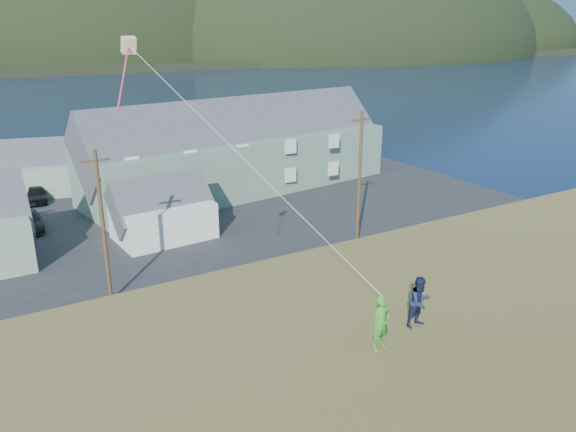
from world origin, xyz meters
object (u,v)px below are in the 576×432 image
object	(u,v)px
lodge	(241,148)
shed_palegreen_far	(21,170)
kite_flyer_green	(381,323)
kite_flyer_navy	(420,302)
shed_white	(163,211)

from	to	relation	value
lodge	shed_palegreen_far	size ratio (longest dim) A/B	3.01
lodge	kite_flyer_green	world-z (taller)	lodge
shed_palegreen_far	kite_flyer_green	xyz separation A→B (m)	(4.37, -48.14, 5.49)
lodge	shed_palegreen_far	bearing A→B (deg)	146.57
lodge	kite_flyer_navy	size ratio (longest dim) A/B	20.56
lodge	kite_flyer_navy	distance (m)	40.76
shed_palegreen_far	kite_flyer_green	bearing A→B (deg)	-71.40
shed_white	kite_flyer_green	size ratio (longest dim) A/B	4.85
lodge	shed_white	world-z (taller)	lodge
shed_white	kite_flyer_green	world-z (taller)	kite_flyer_green
shed_palegreen_far	kite_flyer_navy	world-z (taller)	kite_flyer_navy
shed_white	kite_flyer_navy	world-z (taller)	kite_flyer_navy
shed_palegreen_far	kite_flyer_navy	xyz separation A→B (m)	(6.17, -47.74, 5.48)
kite_flyer_green	kite_flyer_navy	xyz separation A→B (m)	(1.80, 0.40, -0.02)
shed_white	lodge	bearing A→B (deg)	35.44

